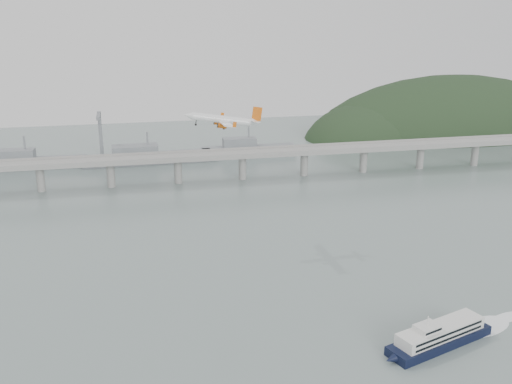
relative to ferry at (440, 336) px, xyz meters
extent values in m
plane|color=slate|center=(-53.80, 49.46, -4.11)|extent=(900.00, 900.00, 0.00)
cube|color=gray|center=(-53.80, 249.46, 15.89)|extent=(800.00, 22.00, 2.20)
cube|color=gray|center=(-53.80, 238.96, 17.89)|extent=(800.00, 0.60, 1.80)
cube|color=gray|center=(-53.80, 259.96, 17.89)|extent=(800.00, 0.60, 1.80)
cylinder|color=gray|center=(-183.80, 249.46, 5.39)|extent=(6.00, 6.00, 21.00)
cylinder|color=gray|center=(-133.80, 249.46, 5.39)|extent=(6.00, 6.00, 21.00)
cylinder|color=gray|center=(-83.80, 249.46, 5.39)|extent=(6.00, 6.00, 21.00)
cylinder|color=gray|center=(-33.80, 249.46, 5.39)|extent=(6.00, 6.00, 21.00)
cylinder|color=gray|center=(16.20, 249.46, 5.39)|extent=(6.00, 6.00, 21.00)
cylinder|color=gray|center=(66.20, 249.46, 5.39)|extent=(6.00, 6.00, 21.00)
cylinder|color=gray|center=(116.20, 249.46, 5.39)|extent=(6.00, 6.00, 21.00)
cylinder|color=gray|center=(166.20, 249.46, 5.39)|extent=(6.00, 6.00, 21.00)
ellipsoid|color=black|center=(216.20, 379.46, -22.11)|extent=(320.00, 150.00, 156.00)
ellipsoid|color=black|center=(121.20, 369.46, -16.11)|extent=(140.00, 110.00, 96.00)
cube|color=slate|center=(-203.80, 319.46, -0.11)|extent=(95.67, 20.15, 8.00)
cube|color=slate|center=(-213.30, 319.46, 7.89)|extent=(33.90, 15.02, 8.00)
cylinder|color=slate|center=(-203.80, 319.46, 15.89)|extent=(1.60, 1.60, 14.00)
cube|color=slate|center=(-103.80, 314.46, -0.11)|extent=(110.55, 21.43, 8.00)
cube|color=slate|center=(-114.80, 314.46, 7.89)|extent=(39.01, 16.73, 8.00)
cylinder|color=slate|center=(-103.80, 314.46, 15.89)|extent=(1.60, 1.60, 14.00)
cube|color=slate|center=(-13.80, 324.46, -0.11)|extent=(85.00, 13.60, 8.00)
cube|color=slate|center=(-22.30, 324.46, 7.89)|extent=(29.75, 11.90, 8.00)
cylinder|color=slate|center=(-13.80, 324.46, 15.89)|extent=(1.60, 1.60, 14.00)
cube|color=slate|center=(-143.80, 349.46, 15.89)|extent=(3.00, 3.00, 40.00)
cube|color=slate|center=(-143.80, 339.46, 33.89)|extent=(3.00, 28.00, 3.00)
cube|color=black|center=(0.00, 0.00, -2.16)|extent=(49.92, 26.95, 3.90)
cone|color=black|center=(-24.90, -8.57, -2.16)|extent=(5.88, 5.28, 3.90)
cube|color=silver|center=(0.00, 0.00, 2.23)|extent=(41.91, 22.56, 4.88)
cube|color=black|center=(1.60, -4.66, 3.49)|extent=(35.09, 12.22, 0.98)
cube|color=black|center=(1.60, -4.66, 1.15)|extent=(35.09, 12.22, 0.98)
cube|color=black|center=(-1.60, 4.66, 3.49)|extent=(35.09, 12.22, 0.98)
cube|color=black|center=(-1.60, 4.66, 1.15)|extent=(35.09, 12.22, 0.98)
cube|color=silver|center=(-7.38, -2.54, 5.93)|extent=(11.44, 9.63, 2.54)
cube|color=black|center=(-6.25, -5.81, 5.93)|extent=(8.34, 2.97, 0.98)
cylinder|color=silver|center=(-7.38, -2.54, 9.05)|extent=(0.62, 0.62, 3.90)
ellipsoid|color=white|center=(25.82, 8.89, -4.06)|extent=(31.13, 22.43, 0.20)
ellipsoid|color=white|center=(38.73, 13.34, -4.06)|extent=(22.20, 13.50, 0.20)
cylinder|color=white|center=(-69.04, 120.45, 68.72)|extent=(32.11, 5.75, 8.93)
cone|color=white|center=(-86.94, 120.46, 71.51)|extent=(5.31, 4.31, 4.75)
cone|color=white|center=(-50.50, 120.47, 66.41)|extent=(6.42, 4.36, 4.93)
cube|color=white|center=(-68.10, 120.39, 67.43)|extent=(5.94, 38.46, 3.25)
cube|color=white|center=(-51.50, 120.51, 67.37)|extent=(3.72, 13.58, 1.54)
cube|color=#CE580E|center=(-49.81, 120.70, 70.88)|extent=(6.17, 0.78, 8.06)
cylinder|color=#CE580E|center=(-70.07, 126.52, 65.81)|extent=(5.23, 2.85, 3.32)
cylinder|color=black|center=(-72.42, 126.52, 66.17)|extent=(0.82, 2.61, 2.64)
cube|color=white|center=(-69.89, 126.58, 66.93)|extent=(3.01, 0.36, 1.79)
cylinder|color=#CE580E|center=(-69.97, 114.09, 66.45)|extent=(5.23, 2.85, 3.32)
cylinder|color=black|center=(-72.32, 114.09, 66.82)|extent=(0.82, 2.61, 2.64)
cube|color=white|center=(-69.80, 114.15, 67.57)|extent=(3.01, 0.36, 1.79)
cylinder|color=black|center=(-68.43, 123.22, 65.27)|extent=(0.82, 0.55, 2.76)
cylinder|color=black|center=(-68.63, 123.16, 64.04)|extent=(1.42, 0.52, 1.44)
cylinder|color=black|center=(-68.39, 117.34, 65.58)|extent=(0.82, 0.55, 2.76)
cylinder|color=black|center=(-68.58, 117.28, 64.35)|extent=(1.42, 0.52, 1.44)
cylinder|color=black|center=(-82.95, 120.29, 67.69)|extent=(0.82, 0.55, 2.76)
cylinder|color=black|center=(-83.14, 120.23, 66.46)|extent=(1.42, 0.52, 1.44)
cube|color=#CE580E|center=(-65.80, 139.67, 67.43)|extent=(2.21, 0.37, 2.97)
cube|color=#CE580E|center=(-65.51, 101.24, 69.42)|extent=(2.21, 0.37, 2.97)
camera|label=1|loc=(-116.84, -192.37, 128.91)|focal=42.00mm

